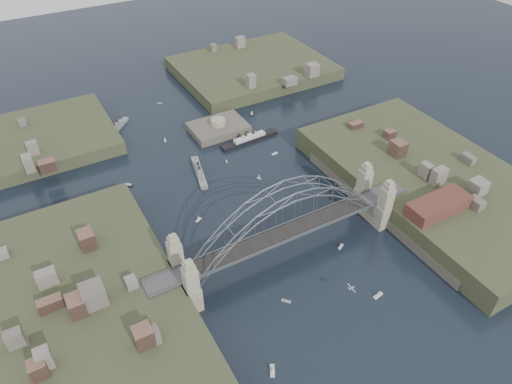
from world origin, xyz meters
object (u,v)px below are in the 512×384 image
object	(u,v)px
ocean_liner	(250,139)
naval_cruiser_far	(117,128)
naval_cruiser_near	(199,172)
bridge	(288,221)
wharf_shed	(438,205)
fort_island	(219,132)

from	to	relation	value
ocean_liner	naval_cruiser_far	bearing A→B (deg)	141.39
naval_cruiser_near	ocean_liner	distance (m)	27.57
bridge	wharf_shed	xyz separation A→B (m)	(44.00, -14.00, -2.32)
bridge	naval_cruiser_near	world-z (taller)	bridge
fort_island	naval_cruiser_far	size ratio (longest dim) A/B	1.67
wharf_shed	bridge	bearing A→B (deg)	162.35
ocean_liner	bridge	bearing A→B (deg)	-108.60
naval_cruiser_near	bridge	bearing A→B (deg)	-82.15
wharf_shed	fort_island	bearing A→B (deg)	110.85
naval_cruiser_near	wharf_shed	bearing A→B (deg)	-50.59
fort_island	naval_cruiser_near	world-z (taller)	fort_island
fort_island	wharf_shed	size ratio (longest dim) A/B	1.10
fort_island	ocean_liner	xyz separation A→B (m)	(7.25, -12.79, 1.27)
fort_island	naval_cruiser_near	size ratio (longest dim) A/B	1.16
fort_island	naval_cruiser_near	bearing A→B (deg)	-129.52
wharf_shed	naval_cruiser_far	distance (m)	125.31
naval_cruiser_near	fort_island	bearing A→B (deg)	50.48
wharf_shed	naval_cruiser_far	world-z (taller)	wharf_shed
fort_island	wharf_shed	xyz separation A→B (m)	(32.00, -84.00, 10.34)
fort_island	naval_cruiser_far	bearing A→B (deg)	149.01
bridge	wharf_shed	size ratio (longest dim) A/B	4.20
fort_island	ocean_liner	size ratio (longest dim) A/B	0.90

